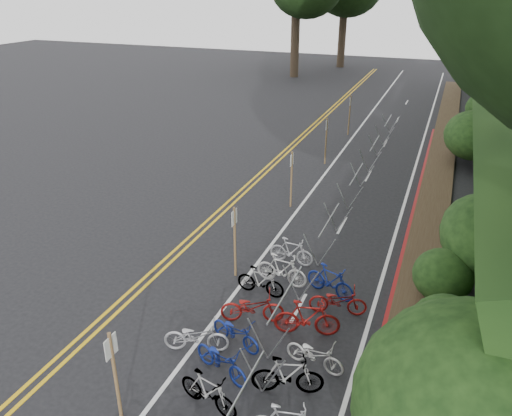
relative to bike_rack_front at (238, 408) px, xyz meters
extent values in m
plane|color=black|center=(-3.27, 0.93, -0.85)|extent=(120.00, 120.00, 0.00)
cube|color=gold|center=(-5.42, 10.93, -0.85)|extent=(0.12, 80.00, 0.01)
cube|color=gold|center=(-5.12, 10.93, -0.85)|extent=(0.12, 80.00, 0.01)
cube|color=silver|center=(-2.27, 10.93, -0.85)|extent=(0.12, 80.00, 0.01)
cube|color=silver|center=(1.93, 10.93, -0.85)|extent=(0.12, 80.00, 0.01)
cube|color=silver|center=(-0.17, 4.93, -0.85)|extent=(0.10, 1.60, 0.01)
cube|color=silver|center=(-0.17, 10.93, -0.85)|extent=(0.10, 1.60, 0.01)
cube|color=silver|center=(-0.17, 16.93, -0.85)|extent=(0.10, 1.60, 0.01)
cube|color=silver|center=(-0.17, 22.93, -0.85)|extent=(0.10, 1.60, 0.01)
cube|color=silver|center=(-0.17, 28.93, -0.85)|extent=(0.10, 1.60, 0.01)
cube|color=silver|center=(-0.17, 34.93, -0.85)|extent=(0.10, 1.60, 0.01)
cube|color=maroon|center=(2.43, 12.93, -0.80)|extent=(0.25, 28.00, 0.10)
cube|color=#382819|center=(3.13, 22.93, -0.77)|extent=(1.40, 44.00, 0.16)
ellipsoid|color=#284C19|center=(3.93, 3.93, 0.19)|extent=(2.00, 2.80, 1.60)
ellipsoid|color=#284C19|center=(4.73, 8.93, 0.70)|extent=(2.60, 3.64, 2.08)
ellipsoid|color=#284C19|center=(5.93, 14.93, 1.14)|extent=(2.20, 3.08, 1.76)
ellipsoid|color=#284C19|center=(4.53, 20.93, 0.71)|extent=(3.00, 4.20, 2.40)
ellipsoid|color=#284C19|center=(5.23, 26.93, 0.87)|extent=(2.40, 3.36, 1.92)
ellipsoid|color=#284C19|center=(6.53, 30.93, 1.56)|extent=(2.80, 3.92, 2.24)
ellipsoid|color=#284C19|center=(3.73, 6.93, 0.05)|extent=(1.80, 2.52, 1.44)
ellipsoid|color=black|center=(4.73, 1.43, 0.36)|extent=(5.28, 6.16, 3.52)
cylinder|color=#2D2319|center=(-12.27, 42.93, 2.47)|extent=(0.85, 0.85, 6.64)
cylinder|color=#2D2319|center=(-9.27, 50.93, 2.21)|extent=(0.83, 0.83, 6.13)
cylinder|color=gray|center=(0.00, 0.00, 0.30)|extent=(0.05, 3.00, 0.05)
cylinder|color=gray|center=(-0.28, 1.40, -0.28)|extent=(0.58, 0.04, 1.13)
cylinder|color=gray|center=(0.28, 1.40, -0.28)|extent=(0.58, 0.04, 1.13)
cylinder|color=gray|center=(-0.27, 3.93, 0.30)|extent=(0.05, 3.00, 0.05)
cylinder|color=gray|center=(-0.55, 2.53, -0.28)|extent=(0.58, 0.04, 1.13)
cylinder|color=gray|center=(0.01, 2.53, -0.28)|extent=(0.58, 0.04, 1.13)
cylinder|color=gray|center=(-0.55, 5.33, -0.28)|extent=(0.58, 0.04, 1.13)
cylinder|color=gray|center=(0.01, 5.33, -0.28)|extent=(0.58, 0.04, 1.13)
cylinder|color=gray|center=(-0.27, 8.93, 0.30)|extent=(0.05, 3.00, 0.05)
cylinder|color=gray|center=(-0.55, 7.53, -0.28)|extent=(0.58, 0.04, 1.13)
cylinder|color=gray|center=(0.01, 7.53, -0.28)|extent=(0.58, 0.04, 1.13)
cylinder|color=gray|center=(-0.55, 10.33, -0.28)|extent=(0.58, 0.04, 1.13)
cylinder|color=gray|center=(0.01, 10.33, -0.28)|extent=(0.58, 0.04, 1.13)
cylinder|color=gray|center=(-0.27, 13.93, 0.30)|extent=(0.05, 3.00, 0.05)
cylinder|color=gray|center=(-0.55, 12.53, -0.28)|extent=(0.58, 0.04, 1.13)
cylinder|color=gray|center=(0.01, 12.53, -0.28)|extent=(0.58, 0.04, 1.13)
cylinder|color=gray|center=(-0.55, 15.33, -0.28)|extent=(0.58, 0.04, 1.13)
cylinder|color=gray|center=(0.01, 15.33, -0.28)|extent=(0.58, 0.04, 1.13)
cylinder|color=gray|center=(-0.27, 18.93, 0.30)|extent=(0.05, 3.00, 0.05)
cylinder|color=gray|center=(-0.55, 17.53, -0.28)|extent=(0.58, 0.04, 1.13)
cylinder|color=gray|center=(0.01, 17.53, -0.28)|extent=(0.58, 0.04, 1.13)
cylinder|color=gray|center=(-0.55, 20.33, -0.28)|extent=(0.58, 0.04, 1.13)
cylinder|color=gray|center=(0.01, 20.33, -0.28)|extent=(0.58, 0.04, 1.13)
cylinder|color=gray|center=(-0.27, 23.93, 0.30)|extent=(0.05, 3.00, 0.05)
cylinder|color=gray|center=(-0.55, 22.53, -0.28)|extent=(0.58, 0.04, 1.13)
cylinder|color=gray|center=(0.01, 22.53, -0.28)|extent=(0.58, 0.04, 1.13)
cylinder|color=gray|center=(-0.55, 25.33, -0.28)|extent=(0.58, 0.04, 1.13)
cylinder|color=gray|center=(0.01, 25.33, -0.28)|extent=(0.58, 0.04, 1.13)
cylinder|color=brown|center=(-2.68, -0.48, 0.33)|extent=(0.08, 0.08, 2.36)
cube|color=silver|center=(-2.68, -0.48, 1.16)|extent=(0.02, 0.40, 0.50)
cylinder|color=brown|center=(-2.67, 5.93, 0.40)|extent=(0.08, 0.08, 2.50)
cube|color=silver|center=(-2.67, 5.93, 1.30)|extent=(0.02, 0.40, 0.50)
cylinder|color=brown|center=(-2.67, 11.93, 0.40)|extent=(0.08, 0.08, 2.50)
cube|color=silver|center=(-2.67, 11.93, 1.30)|extent=(0.02, 0.40, 0.50)
cylinder|color=brown|center=(-2.67, 17.93, 0.40)|extent=(0.08, 0.08, 2.50)
cube|color=silver|center=(-2.67, 17.93, 1.30)|extent=(0.02, 0.40, 0.50)
cylinder|color=brown|center=(-2.67, 23.93, 0.40)|extent=(0.08, 0.08, 2.50)
cube|color=silver|center=(-2.67, 23.93, 1.30)|extent=(0.02, 0.40, 0.50)
imported|color=#9E9EA3|center=(-2.14, 2.16, -0.40)|extent=(1.11, 1.83, 0.91)
imported|color=slate|center=(-0.96, 0.49, -0.36)|extent=(0.84, 1.70, 0.99)
imported|color=navy|center=(-1.14, 1.58, -0.39)|extent=(1.22, 1.86, 0.92)
imported|color=slate|center=(0.56, 1.61, -0.33)|extent=(0.98, 1.80, 1.04)
imported|color=navy|center=(-1.26, 2.73, -0.43)|extent=(1.06, 1.72, 0.85)
imported|color=beige|center=(0.94, 2.67, -0.44)|extent=(0.83, 1.65, 0.83)
imported|color=maroon|center=(-1.23, 3.87, -0.37)|extent=(1.21, 1.94, 0.96)
imported|color=maroon|center=(0.39, 3.86, -0.31)|extent=(0.97, 1.90, 1.10)
imported|color=slate|center=(-1.50, 5.21, -0.38)|extent=(0.54, 1.60, 0.95)
imported|color=maroon|center=(0.97, 5.11, -0.41)|extent=(0.95, 1.78, 0.89)
imported|color=beige|center=(-1.08, 6.02, -0.33)|extent=(0.64, 1.77, 1.05)
imported|color=navy|center=(0.53, 5.97, -0.34)|extent=(1.04, 1.77, 1.03)
imported|color=#9E9EA3|center=(-1.18, 7.37, -0.38)|extent=(0.53, 1.61, 0.95)
camera|label=1|loc=(3.17, -7.06, 8.12)|focal=35.00mm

